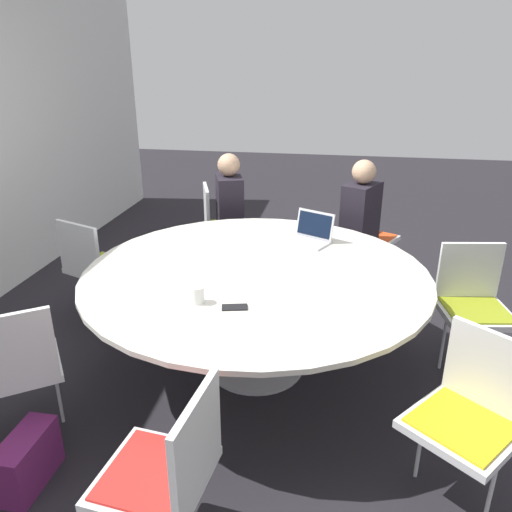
% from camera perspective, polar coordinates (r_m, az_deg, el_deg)
% --- Properties ---
extents(ground_plane, '(16.00, 16.00, 0.00)m').
position_cam_1_polar(ground_plane, '(3.52, 0.00, -12.54)').
color(ground_plane, black).
extents(conference_table, '(2.19, 2.19, 0.72)m').
position_cam_1_polar(conference_table, '(3.20, 0.00, -2.93)').
color(conference_table, '#B7B7BC').
rests_on(conference_table, ground_plane).
extents(chair_0, '(0.58, 0.57, 0.84)m').
position_cam_1_polar(chair_0, '(4.69, 12.17, 2.88)').
color(chair_0, silver).
rests_on(chair_0, ground_plane).
extents(chair_1, '(0.55, 0.54, 0.84)m').
position_cam_1_polar(chair_1, '(4.85, -4.09, 3.99)').
color(chair_1, silver).
rests_on(chair_1, ground_plane).
extents(chair_2, '(0.55, 0.56, 0.84)m').
position_cam_1_polar(chair_2, '(4.09, -18.00, -0.60)').
color(chair_2, silver).
rests_on(chair_2, ground_plane).
extents(chair_3, '(0.60, 0.60, 0.84)m').
position_cam_1_polar(chair_3, '(2.95, -25.85, -10.96)').
color(chair_3, silver).
rests_on(chair_3, ground_plane).
extents(chair_4, '(0.48, 0.47, 0.84)m').
position_cam_1_polar(chair_4, '(2.15, -9.98, -22.62)').
color(chair_4, silver).
rests_on(chair_4, ground_plane).
extents(chair_5, '(0.60, 0.61, 0.84)m').
position_cam_1_polar(chair_5, '(2.57, 23.37, -15.72)').
color(chair_5, silver).
rests_on(chair_5, ground_plane).
extents(chair_6, '(0.49, 0.50, 0.84)m').
position_cam_1_polar(chair_6, '(3.61, 23.58, -4.48)').
color(chair_6, silver).
rests_on(chair_6, ground_plane).
extents(person_0, '(0.42, 0.36, 1.19)m').
position_cam_1_polar(person_0, '(4.39, 12.00, 4.28)').
color(person_0, '#231E28').
rests_on(person_0, ground_plane).
extents(person_1, '(0.41, 0.34, 1.19)m').
position_cam_1_polar(person_1, '(4.57, -2.84, 5.47)').
color(person_1, '#231E28').
rests_on(person_1, ground_plane).
extents(laptop, '(0.34, 0.37, 0.21)m').
position_cam_1_polar(laptop, '(3.66, 6.27, 2.48)').
color(laptop, silver).
rests_on(laptop, conference_table).
extents(coffee_cup, '(0.08, 0.08, 0.10)m').
position_cam_1_polar(coffee_cup, '(2.76, -6.69, -4.41)').
color(coffee_cup, white).
rests_on(coffee_cup, conference_table).
extents(cell_phone, '(0.10, 0.15, 0.01)m').
position_cam_1_polar(cell_phone, '(2.71, -2.45, -5.87)').
color(cell_phone, black).
rests_on(cell_phone, conference_table).
extents(handbag, '(0.36, 0.16, 0.28)m').
position_cam_1_polar(handbag, '(2.88, -24.65, -20.45)').
color(handbag, '#661E56').
rests_on(handbag, ground_plane).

